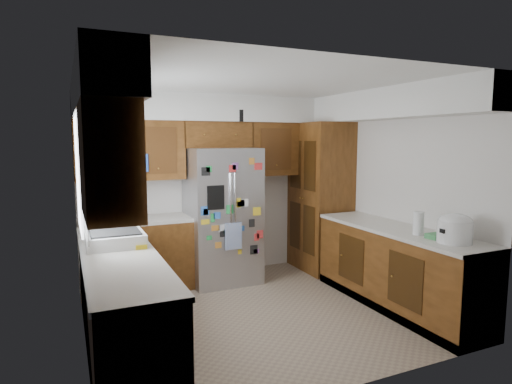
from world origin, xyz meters
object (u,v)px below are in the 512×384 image
at_px(pantry, 320,197).
at_px(paper_towel, 418,223).
at_px(fridge, 222,215).
at_px(rice_cooker, 455,228).

relative_size(pantry, paper_towel, 8.83).
height_order(fridge, paper_towel, fridge).
distance_m(pantry, paper_towel, 1.97).
bearing_deg(pantry, paper_towel, -91.55).
distance_m(fridge, rice_cooker, 2.86).
bearing_deg(pantry, rice_cooker, -90.01).
distance_m(pantry, rice_cooker, 2.38).
bearing_deg(pantry, fridge, 177.95).
relative_size(pantry, fridge, 1.19).
relative_size(fridge, paper_towel, 7.39).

